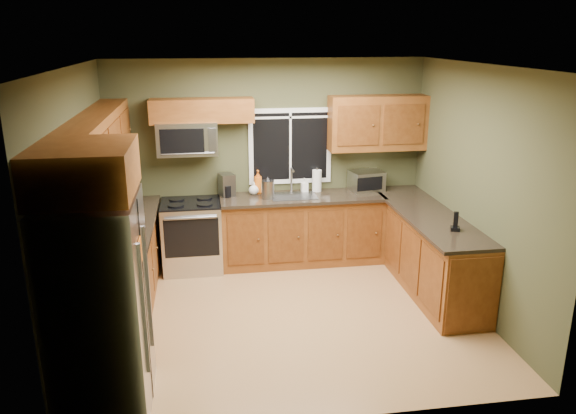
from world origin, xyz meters
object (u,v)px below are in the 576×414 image
object	(u,v)px
toaster_oven	(366,181)
soap_bottle_a	(258,182)
microwave	(187,138)
soap_bottle_b	(305,185)
refrigerator	(99,307)
range	(192,235)
kettle	(268,189)
soap_bottle_c	(254,188)
paper_towel_roll	(317,181)
coffee_maker	(227,186)
cordless_phone	(455,225)

from	to	relation	value
toaster_oven	soap_bottle_a	size ratio (longest dim) A/B	1.52
microwave	soap_bottle_b	xyz separation A→B (m)	(1.53, 0.06, -0.69)
refrigerator	range	bearing A→B (deg)	76.03
kettle	soap_bottle_c	bearing A→B (deg)	125.71
kettle	paper_towel_roll	bearing A→B (deg)	20.17
refrigerator	microwave	distance (m)	3.10
range	coffee_maker	bearing A→B (deg)	19.44
range	toaster_oven	size ratio (longest dim) A/B	1.95
soap_bottle_b	microwave	bearing A→B (deg)	-177.58
coffee_maker	soap_bottle_b	bearing A→B (deg)	1.71
coffee_maker	cordless_phone	distance (m)	2.97
soap_bottle_a	cordless_phone	distance (m)	2.68
refrigerator	microwave	size ratio (longest dim) A/B	2.37
paper_towel_roll	refrigerator	bearing A→B (deg)	-128.72
soap_bottle_b	soap_bottle_c	bearing A→B (deg)	-178.49
range	soap_bottle_a	world-z (taller)	soap_bottle_a
coffee_maker	soap_bottle_c	xyz separation A→B (m)	(0.36, 0.01, -0.05)
refrigerator	soap_bottle_c	world-z (taller)	refrigerator
toaster_oven	cordless_phone	xyz separation A→B (m)	(0.50, -1.73, -0.07)
toaster_oven	paper_towel_roll	size ratio (longest dim) A/B	1.47
kettle	cordless_phone	xyz separation A→B (m)	(1.88, -1.54, -0.07)
microwave	kettle	xyz separation A→B (m)	(1.00, -0.18, -0.65)
refrigerator	coffee_maker	distance (m)	3.17
refrigerator	cordless_phone	xyz separation A→B (m)	(3.57, 1.19, 0.10)
kettle	cordless_phone	size ratio (longest dim) A/B	1.37
paper_towel_roll	microwave	bearing A→B (deg)	-177.50
refrigerator	kettle	bearing A→B (deg)	58.19
range	kettle	size ratio (longest dim) A/B	3.17
toaster_oven	cordless_phone	world-z (taller)	toaster_oven
coffee_maker	soap_bottle_a	xyz separation A→B (m)	(0.42, 0.06, 0.02)
microwave	range	bearing A→B (deg)	-89.98
refrigerator	coffee_maker	size ratio (longest dim) A/B	6.12
coffee_maker	soap_bottle_b	distance (m)	1.05
refrigerator	soap_bottle_c	bearing A→B (deg)	62.69
microwave	soap_bottle_a	bearing A→B (deg)	5.98
range	coffee_maker	xyz separation A→B (m)	(0.48, 0.17, 0.61)
range	paper_towel_roll	bearing A→B (deg)	7.06
coffee_maker	soap_bottle_c	bearing A→B (deg)	2.09
soap_bottle_c	kettle	bearing A→B (deg)	-54.29
range	soap_bottle_c	world-z (taller)	soap_bottle_c
refrigerator	kettle	distance (m)	3.21
soap_bottle_a	microwave	bearing A→B (deg)	-174.02
refrigerator	soap_bottle_a	size ratio (longest dim) A/B	5.69
refrigerator	toaster_oven	xyz separation A→B (m)	(3.07, 2.92, 0.17)
soap_bottle_a	soap_bottle_c	distance (m)	0.11
range	kettle	xyz separation A→B (m)	(1.00, -0.05, 0.61)
range	microwave	bearing A→B (deg)	90.02
toaster_oven	kettle	distance (m)	1.39
coffee_maker	toaster_oven	bearing A→B (deg)	-0.69
soap_bottle_c	range	bearing A→B (deg)	-167.69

